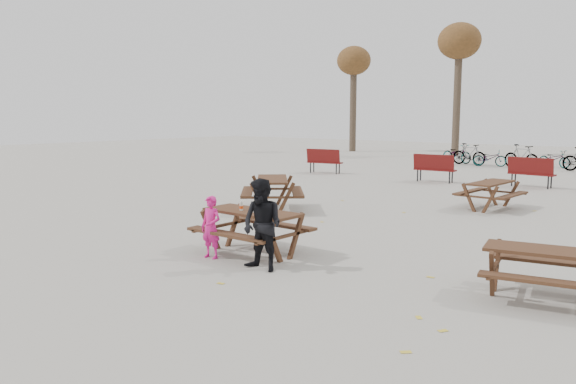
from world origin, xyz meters
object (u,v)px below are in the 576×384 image
Objects in this scene: main_picnic_table at (252,221)px; picnic_table_north at (272,194)px; picnic_table_far at (490,195)px; soda_bottle at (241,206)px; child at (211,227)px; food_tray at (257,211)px; picnic_table_east at (548,275)px; adult at (262,225)px.

picnic_table_north is at bearing 126.42° from main_picnic_table.
main_picnic_table is 1.08× the size of picnic_table_far.
soda_bottle is at bearing -7.06° from picnic_table_north.
child is at bearing -117.37° from main_picnic_table.
picnic_table_north is at bearing 112.31° from child.
food_tray reaches higher than picnic_table_far.
picnic_table_east is (4.76, 0.62, -0.24)m from main_picnic_table.
adult is at bearing -7.38° from child.
picnic_table_east is 7.52m from picnic_table_far.
adult is at bearing -41.99° from food_tray.
main_picnic_table is 1.23× the size of adult.
adult reaches higher than child.
main_picnic_table is 10.00× the size of food_tray.
picnic_table_east is at bearing 7.43° from main_picnic_table.
picnic_table_east is at bearing 26.60° from picnic_table_north.
adult is (1.20, -0.02, 0.19)m from child.
child is at bearing -107.42° from soda_bottle.
child reaches higher than soda_bottle.
food_tray is at bearing -21.40° from main_picnic_table.
main_picnic_table reaches higher than picnic_table_east.
food_tray is 0.12× the size of adult.
main_picnic_table is at bearing -4.66° from picnic_table_north.
picnic_table_far is (0.71, 8.12, -0.37)m from adult.
food_tray is at bearing 136.48° from adult.
child is (-0.51, -0.60, -0.25)m from food_tray.
adult reaches higher than food_tray.
picnic_table_north is at bearing 127.61° from food_tray.
soda_bottle is 0.16× the size of child.
picnic_table_north reaches higher than food_tray.
food_tray is 0.83m from child.
child reaches higher than picnic_table_far.
adult reaches higher than picnic_table_north.
child is at bearing 169.57° from picnic_table_far.
main_picnic_table is at bearing 170.94° from picnic_table_far.
food_tray is at bearing 42.85° from child.
soda_bottle is 0.67m from child.
picnic_table_far is at bearing 90.01° from picnic_table_north.
picnic_table_far is (1.40, 7.50, -0.43)m from food_tray.
soda_bottle is at bearing 176.21° from picnic_table_east.
child is 8.32m from picnic_table_far.
picnic_table_east is at bearing 8.30° from soda_bottle.
child is (-0.18, -0.57, -0.31)m from soda_bottle.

